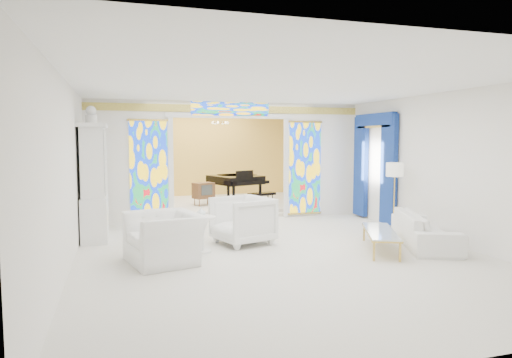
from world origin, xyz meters
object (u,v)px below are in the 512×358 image
object	(u,v)px
armchair_right	(242,220)
tv_console	(203,191)
grand_piano	(237,180)
armchair_left	(165,238)
sofa	(425,229)
coffee_table	(381,232)
china_cabinet	(94,183)

from	to	relation	value
armchair_right	tv_console	bearing A→B (deg)	162.83
grand_piano	tv_console	bearing A→B (deg)	-171.81
armchair_left	grand_piano	distance (m)	6.43
sofa	armchair_right	bearing A→B (deg)	93.06
grand_piano	armchair_right	bearing A→B (deg)	-123.38
grand_piano	coffee_table	bearing A→B (deg)	-99.38
armchair_right	coffee_table	size ratio (longest dim) A/B	0.59
armchair_left	armchair_right	world-z (taller)	armchair_right
china_cabinet	grand_piano	xyz separation A→B (m)	(3.95, 3.51, -0.34)
armchair_right	sofa	xyz separation A→B (m)	(3.36, -1.17, -0.15)
china_cabinet	armchair_right	world-z (taller)	china_cabinet
grand_piano	tv_console	world-z (taller)	grand_piano
sofa	coffee_table	xyz separation A→B (m)	(-1.05, -0.10, 0.02)
china_cabinet	armchair_left	size ratio (longest dim) A/B	2.14
armchair_right	coffee_table	xyz separation A→B (m)	(2.31, -1.27, -0.13)
armchair_right	grand_piano	bearing A→B (deg)	149.49
tv_console	china_cabinet	bearing A→B (deg)	-154.91
china_cabinet	coffee_table	distance (m)	5.81
armchair_left	sofa	world-z (taller)	armchair_left
china_cabinet	grand_piano	distance (m)	5.30
armchair_left	tv_console	distance (m)	5.42
armchair_right	tv_console	size ratio (longest dim) A/B	1.57
armchair_left	coffee_table	xyz separation A→B (m)	(3.92, -0.35, -0.07)
armchair_right	grand_piano	distance (m)	5.02
coffee_table	grand_piano	bearing A→B (deg)	100.73
grand_piano	tv_console	distance (m)	1.33
sofa	tv_console	distance (m)	6.39
coffee_table	sofa	bearing A→B (deg)	5.53
china_cabinet	armchair_right	size ratio (longest dim) A/B	2.64
china_cabinet	tv_console	bearing A→B (deg)	45.94
china_cabinet	coffee_table	xyz separation A→B (m)	(5.12, -2.63, -0.83)
sofa	tv_console	bearing A→B (deg)	54.11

